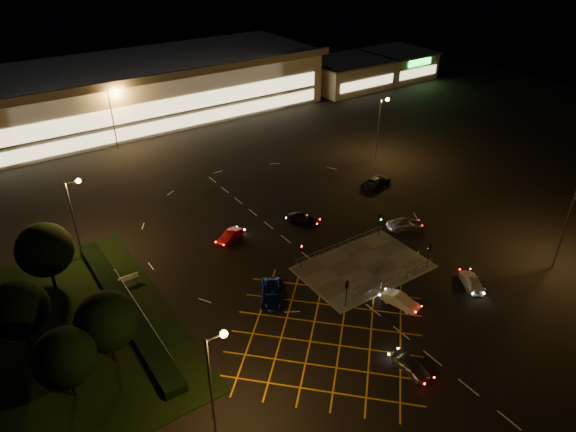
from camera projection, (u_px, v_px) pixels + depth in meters
ground at (339, 265)px, 59.03m from camera, size 180.00×180.00×0.00m
pedestrian_island at (364, 268)px, 58.54m from camera, size 14.00×9.00×0.12m
grass_verge at (75, 330)px, 49.75m from camera, size 18.00×30.00×0.08m
hedge at (125, 307)px, 51.93m from camera, size 2.00×26.00×1.00m
supermarket at (141, 89)px, 100.51m from camera, size 72.00×26.50×10.50m
retail_unit_a at (347, 74)px, 118.13m from camera, size 18.80×14.80×6.35m
retail_unit_b at (397, 64)px, 125.85m from camera, size 14.80×14.80×6.35m
streetlight_sw at (215, 372)px, 36.71m from camera, size 1.78×0.56×10.03m
streetlight_se at (570, 217)px, 55.59m from camera, size 1.78×0.56×10.03m
streetlight_nw at (75, 209)px, 57.14m from camera, size 1.78×0.56×10.03m
streetlight_ne at (381, 120)px, 81.77m from camera, size 1.78×0.56×10.03m
streetlight_far_left at (114, 111)px, 85.30m from camera, size 1.78×0.56×10.03m
streetlight_far_right at (303, 73)px, 106.07m from camera, size 1.78×0.56×10.03m
signal_sw at (347, 288)px, 51.62m from camera, size 0.28×0.30×3.15m
signal_se at (429, 251)px, 57.42m from camera, size 0.28×0.30×3.15m
signal_nw at (301, 251)px, 57.32m from camera, size 0.28×0.30×3.15m
signal_ne at (380, 220)px, 63.12m from camera, size 0.28×0.30×3.15m
tree_a at (65, 358)px, 40.90m from camera, size 5.04×5.04×6.86m
tree_b at (18, 309)px, 45.48m from camera, size 5.40×5.40×7.35m
tree_c at (45, 250)px, 52.96m from camera, size 5.76×5.76×7.84m
tree_e at (106, 321)px, 44.10m from camera, size 5.40×5.40×7.35m
car_near_silver at (411, 366)px, 45.04m from camera, size 1.62×3.85×1.30m
car_queue_white at (400, 301)px, 52.64m from camera, size 2.35×4.16×1.30m
car_left_blue at (272, 293)px, 53.52m from camera, size 4.74×5.68×1.44m
car_far_dkgrey at (303, 219)px, 66.75m from camera, size 4.03×4.70×1.30m
car_right_silver at (405, 224)px, 65.42m from camera, size 4.95×3.58×1.57m
car_circ_red at (230, 236)px, 63.23m from camera, size 4.05×2.75×1.26m
car_east_grey at (377, 181)px, 75.95m from camera, size 5.70×3.67×1.46m
car_approach_white at (471, 281)px, 55.44m from camera, size 3.76×4.56×1.25m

